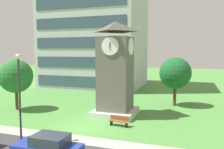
% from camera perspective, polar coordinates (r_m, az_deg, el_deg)
% --- Properties ---
extents(ground_plane, '(160.00, 160.00, 0.00)m').
position_cam_1_polar(ground_plane, '(20.89, -7.14, -12.62)').
color(ground_plane, '#4C893D').
extents(kerb_strip, '(120.00, 1.60, 0.01)m').
position_cam_1_polar(kerb_strip, '(18.68, -10.86, -14.88)').
color(kerb_strip, '#9E9E99').
rests_on(kerb_strip, ground).
extents(office_building, '(17.41, 13.75, 22.40)m').
position_cam_1_polar(office_building, '(45.18, -4.09, 11.46)').
color(office_building, '#B7BCC6').
rests_on(office_building, ground).
extents(clock_tower, '(4.15, 4.15, 9.51)m').
position_cam_1_polar(clock_tower, '(23.78, 0.83, 0.04)').
color(clock_tower, '#605B56').
rests_on(clock_tower, ground).
extents(park_bench, '(1.84, 0.70, 0.88)m').
position_cam_1_polar(park_bench, '(20.97, 1.74, -11.18)').
color(park_bench, brown).
rests_on(park_bench, ground).
extents(street_lamp, '(0.36, 0.36, 6.34)m').
position_cam_1_polar(street_lamp, '(17.94, -21.58, -3.18)').
color(street_lamp, '#333338').
rests_on(street_lamp, ground).
extents(tree_by_building, '(3.79, 3.79, 5.86)m').
position_cam_1_polar(tree_by_building, '(29.08, 15.10, 0.30)').
color(tree_by_building, '#513823').
rests_on(tree_by_building, ground).
extents(tree_near_tower, '(3.75, 3.75, 5.67)m').
position_cam_1_polar(tree_near_tower, '(28.30, -22.31, -0.39)').
color(tree_near_tower, '#513823').
rests_on(tree_near_tower, ground).
extents(parked_car_blue, '(4.03, 1.93, 1.69)m').
position_cam_1_polar(parked_car_blue, '(14.85, -15.24, -16.93)').
color(parked_car_blue, '#23389E').
rests_on(parked_car_blue, ground).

